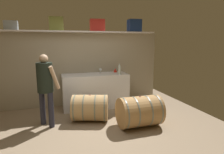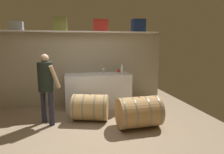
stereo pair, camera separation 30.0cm
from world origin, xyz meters
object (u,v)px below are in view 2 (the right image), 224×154
Objects in this scene: toolcase_olive at (60,24)px; wine_barrel_near at (139,112)px; toolcase_red at (101,25)px; work_cabinet at (98,90)px; wine_glass at (103,70)px; winemaker_pouring at (46,82)px; toolcase_grey at (17,26)px; wine_bottle_clear at (122,70)px; wine_barrel_far at (90,107)px; toolcase_navy at (138,26)px; red_funnel at (119,70)px.

toolcase_olive is 0.39× the size of wine_barrel_near.
toolcase_red is 0.22× the size of work_cabinet.
work_cabinet is at bearing -142.16° from wine_glass.
toolcase_red is 2.22m from winemaker_pouring.
wine_bottle_clear is at bearing -12.95° from toolcase_grey.
wine_glass is 0.15× the size of wine_barrel_far.
wine_glass is (0.18, 0.14, 0.55)m from work_cabinet.
toolcase_olive is 1.08m from toolcase_red.
winemaker_pouring reaches higher than work_cabinet.
toolcase_olive is 1.21× the size of wine_bottle_clear.
wine_barrel_near is at bearing -15.20° from wine_barrel_far.
work_cabinet is 1.15× the size of winemaker_pouring.
toolcase_red is (1.08, 0.00, -0.01)m from toolcase_olive.
toolcase_red is at bearing -177.78° from toolcase_navy.
wine_barrel_near is (0.49, -1.76, -1.89)m from toolcase_red.
work_cabinet is at bearing -164.01° from red_funnel.
wine_barrel_far is at bearing -37.03° from toolcase_grey.
red_funnel is 0.07× the size of winemaker_pouring.
toolcase_grey is at bearing -177.52° from toolcase_olive.
wine_barrel_near is 2.06m from winemaker_pouring.
toolcase_red is 2.80× the size of wine_glass.
wine_glass is 1.78m from winemaker_pouring.
work_cabinet is at bearing -9.52° from toolcase_grey.
wine_glass is at bearing -172.04° from toolcase_navy.
wine_barrel_far is (-0.93, -0.68, -0.75)m from wine_bottle_clear.
toolcase_grey reaches higher than work_cabinet.
winemaker_pouring is at bearing -59.60° from toolcase_grey.
winemaker_pouring is (-1.25, -0.92, 0.48)m from work_cabinet.
red_funnel is (0.50, -0.07, -1.25)m from toolcase_red.
toolcase_olive reaches higher than red_funnel.
toolcase_grey is 0.86× the size of toolcase_navy.
toolcase_grey reaches higher than winemaker_pouring.
toolcase_red is 1.35m from wine_bottle_clear.
toolcase_olive is (1.06, 0.00, 0.07)m from toolcase_grey.
red_funnel is 1.82m from wine_barrel_near.
wine_bottle_clear is at bearing 53.41° from wine_barrel_far.
winemaker_pouring reaches higher than wine_bottle_clear.
wine_bottle_clear is 1.98m from winemaker_pouring.
work_cabinet is at bearing 111.03° from wine_barrel_near.
toolcase_grey is 2.64m from work_cabinet.
toolcase_grey is 1.04× the size of wine_bottle_clear.
toolcase_grey is 2.77m from wine_barrel_far.
winemaker_pouring reaches higher than wine_barrel_near.
red_funnel is at bearing -6.05° from toolcase_red.
toolcase_navy is at bearing 2.48° from toolcase_olive.
toolcase_navy is (2.17, 0.00, 0.00)m from toolcase_olive.
toolcase_red is at bearing 114.04° from wine_glass.
work_cabinet is at bearing -12.22° from toolcase_olive.
work_cabinet is 0.89m from wine_bottle_clear.
toolcase_olive is at bearing 165.30° from work_cabinet.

